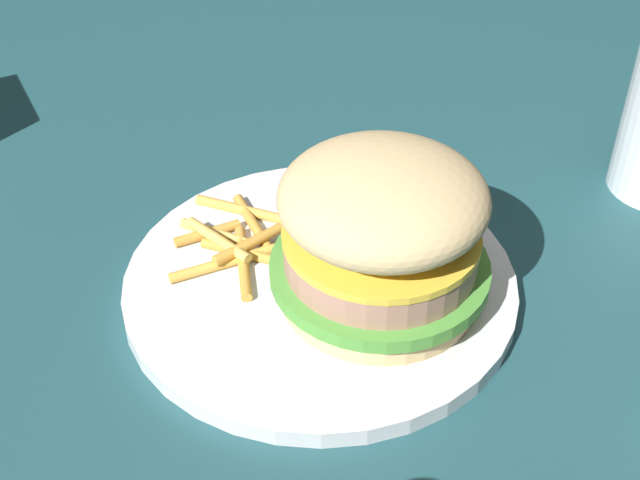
# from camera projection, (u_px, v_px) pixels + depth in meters

# --- Properties ---
(ground_plane) EXTENTS (1.60, 1.60, 0.00)m
(ground_plane) POSITION_uv_depth(u_px,v_px,m) (346.00, 287.00, 0.56)
(ground_plane) COLOR #1E474C
(plate) EXTENTS (0.25, 0.25, 0.01)m
(plate) POSITION_uv_depth(u_px,v_px,m) (320.00, 284.00, 0.55)
(plate) COLOR silver
(plate) RESTS_ON ground_plane
(sandwich) EXTENTS (0.13, 0.13, 0.10)m
(sandwich) POSITION_uv_depth(u_px,v_px,m) (383.00, 232.00, 0.51)
(sandwich) COLOR tan
(sandwich) RESTS_ON plate
(fries_pile) EXTENTS (0.10, 0.10, 0.01)m
(fries_pile) POSITION_uv_depth(u_px,v_px,m) (234.00, 240.00, 0.57)
(fries_pile) COLOR #E5B251
(fries_pile) RESTS_ON plate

